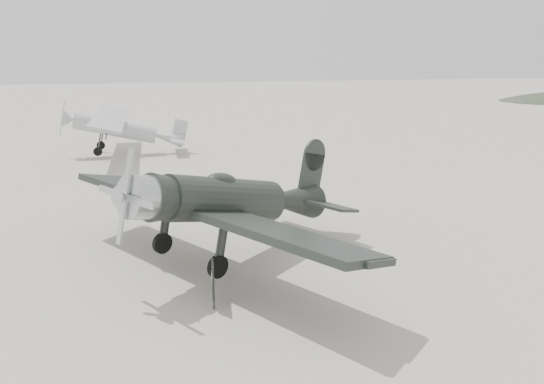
# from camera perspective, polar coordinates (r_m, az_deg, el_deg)

# --- Properties ---
(ground) EXTENTS (160.00, 160.00, 0.00)m
(ground) POSITION_cam_1_polar(r_m,az_deg,el_deg) (19.08, -4.30, -5.06)
(ground) COLOR #A9A396
(ground) RESTS_ON ground
(lowwing_monoplane) EXTENTS (9.66, 10.56, 3.79)m
(lowwing_monoplane) POSITION_cam_1_polar(r_m,az_deg,el_deg) (16.60, -4.24, -0.94)
(lowwing_monoplane) COLOR black
(lowwing_monoplane) RESTS_ON ground
(highwing_monoplane) EXTENTS (7.45, 10.47, 2.98)m
(highwing_monoplane) POSITION_cam_1_polar(r_m,az_deg,el_deg) (34.33, -16.00, 6.92)
(highwing_monoplane) COLOR #969A9B
(highwing_monoplane) RESTS_ON ground
(sign_board) EXTENTS (0.10, 0.83, 1.20)m
(sign_board) POSITION_cam_1_polar(r_m,az_deg,el_deg) (14.29, -6.36, -9.36)
(sign_board) COLOR #333333
(sign_board) RESTS_ON ground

